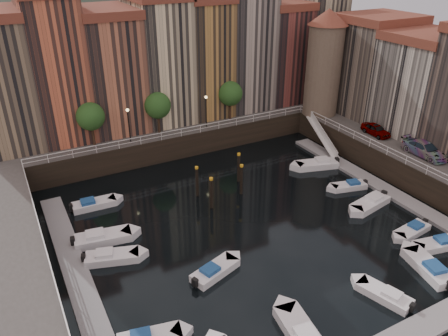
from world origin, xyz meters
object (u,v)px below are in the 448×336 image
corner_tower (324,61)px  mooring_pilings (223,181)px  car_a (376,130)px  car_c (425,150)px  gangway (323,136)px  boat_left_2 (111,257)px  car_b (430,151)px

corner_tower → mooring_pilings: size_ratio=2.38×
car_a → car_c: car_c is taller
gangway → mooring_pilings: size_ratio=1.43×
gangway → boat_left_2: bearing=-162.8°
mooring_pilings → car_b: (21.59, -7.97, 2.02)m
gangway → mooring_pilings: gangway is taller
boat_left_2 → mooring_pilings: bearing=39.0°
corner_tower → car_c: 17.61m
corner_tower → mooring_pilings: bearing=-156.4°
corner_tower → car_c: (1.31, -16.34, -6.42)m
corner_tower → boat_left_2: (-33.21, -13.90, -9.83)m
boat_left_2 → car_a: (34.21, 4.42, 3.31)m
corner_tower → car_a: 11.55m
boat_left_2 → gangway: bearing=34.9°
corner_tower → car_b: (1.87, -16.60, -6.53)m
mooring_pilings → car_c: 22.50m
gangway → mooring_pilings: bearing=-166.2°
car_b → car_a: bearing=86.3°
gangway → car_a: bearing=-52.0°
gangway → car_b: car_b is taller
boat_left_2 → corner_tower: bearing=40.4°
boat_left_2 → car_a: bearing=25.0°
gangway → car_c: bearing=-70.4°
car_a → car_b: bearing=-81.0°
mooring_pilings → gangway: bearing=13.8°
corner_tower → car_a: corner_tower is taller
mooring_pilings → car_b: 23.11m
corner_tower → mooring_pilings: corner_tower is taller
car_b → boat_left_2: bearing=164.8°
car_b → car_c: bearing=144.9°
mooring_pilings → car_b: size_ratio=1.43×
car_b → car_c: 0.63m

